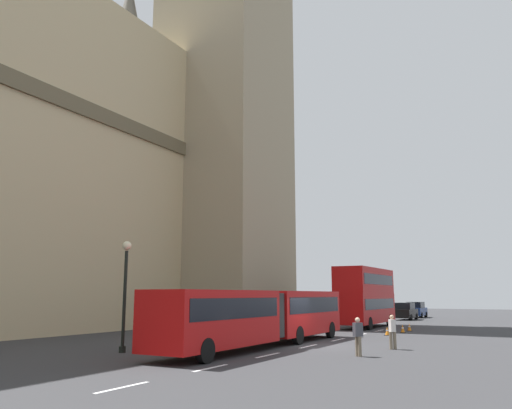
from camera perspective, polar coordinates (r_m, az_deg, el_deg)
The scene contains 12 objects.
ground_plane at distance 28.55m, azimuth 6.46°, elevation -15.47°, with size 160.00×160.00×0.00m, color #333335.
lane_centre_marking at distance 27.91m, azimuth 5.89°, elevation -15.59°, with size 29.80×0.16×0.01m.
articulated_bus at distance 27.39m, azimuth 0.71°, elevation -12.10°, with size 16.94×2.54×2.90m.
double_decker_bus at distance 44.54m, azimuth 12.22°, elevation -9.88°, with size 9.54×2.54×4.90m.
sedan_lead at distance 58.88m, azimuth 16.48°, elevation -11.45°, with size 4.40×1.86×1.85m.
sedan_trailing at distance 65.21m, azimuth 17.59°, elevation -11.23°, with size 4.40×1.86×1.85m.
traffic_cone_west at distance 36.17m, azimuth 14.55°, elevation -13.63°, with size 0.36×0.36×0.58m.
traffic_cone_middle at distance 39.06m, azimuth 16.18°, elevation -13.27°, with size 0.36×0.36×0.58m.
traffic_cone_east at distance 40.94m, azimuth 16.87°, elevation -13.07°, with size 0.36×0.36×0.58m.
street_lamp at distance 25.48m, azimuth -14.52°, elevation -8.98°, with size 0.44×0.44×5.27m.
pedestrian_near_cones at distance 23.70m, azimuth 11.41°, elevation -14.23°, with size 0.46×0.44×1.69m.
pedestrian_by_kerb at distance 27.11m, azimuth 15.10°, elevation -13.54°, with size 0.47×0.42×1.69m.
Camera 1 is at (-26.21, -10.98, 2.68)m, focal length 35.55 mm.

